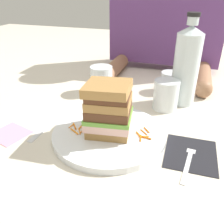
{
  "coord_description": "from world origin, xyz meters",
  "views": [
    {
      "loc": [
        0.17,
        -0.49,
        0.36
      ],
      "look_at": [
        -0.0,
        0.04,
        0.06
      ],
      "focal_mm": 38.99,
      "sensor_mm": 36.0,
      "label": 1
    }
  ],
  "objects": [
    {
      "name": "carrot_shred_5",
      "position": [
        -0.08,
        -0.02,
        0.02
      ],
      "size": [
        0.03,
        0.02,
        0.0
      ],
      "primitive_type": "cylinder",
      "rotation": [
        0.0,
        1.57,
        2.59
      ],
      "color": "orange",
      "rests_on": "main_plate"
    },
    {
      "name": "carrot_shred_3",
      "position": [
        -0.09,
        -0.0,
        0.02
      ],
      "size": [
        0.02,
        0.03,
        0.0
      ],
      "primitive_type": "cylinder",
      "rotation": [
        0.0,
        1.57,
        2.22
      ],
      "color": "orange",
      "rests_on": "main_plate"
    },
    {
      "name": "fork",
      "position": [
        0.2,
        -0.02,
        0.0
      ],
      "size": [
        0.03,
        0.17,
        0.0
      ],
      "color": "silver",
      "rests_on": "napkin_dark"
    },
    {
      "name": "main_plate",
      "position": [
        -0.0,
        0.01,
        0.01
      ],
      "size": [
        0.29,
        0.29,
        0.02
      ],
      "primitive_type": "cylinder",
      "color": "white",
      "rests_on": "ground_plane"
    },
    {
      "name": "carrot_shred_4",
      "position": [
        -0.07,
        -0.02,
        0.02
      ],
      "size": [
        0.02,
        0.02,
        0.0
      ],
      "primitive_type": "cylinder",
      "rotation": [
        0.0,
        1.57,
        2.15
      ],
      "color": "orange",
      "rests_on": "main_plate"
    },
    {
      "name": "juice_glass",
      "position": [
        0.12,
        0.22,
        0.04
      ],
      "size": [
        0.08,
        0.08,
        0.09
      ],
      "color": "white",
      "rests_on": "ground_plane"
    },
    {
      "name": "carrot_shred_6",
      "position": [
        0.08,
        0.0,
        0.02
      ],
      "size": [
        0.01,
        0.03,
        0.0
      ],
      "primitive_type": "cylinder",
      "rotation": [
        0.0,
        1.57,
        4.88
      ],
      "color": "orange",
      "rests_on": "main_plate"
    },
    {
      "name": "carrot_shred_0",
      "position": [
        -0.08,
        0.0,
        0.02
      ],
      "size": [
        0.0,
        0.02,
        0.0
      ],
      "primitive_type": "cylinder",
      "rotation": [
        0.0,
        1.57,
        1.55
      ],
      "color": "orange",
      "rests_on": "main_plate"
    },
    {
      "name": "napkin_pink",
      "position": [
        -0.25,
        -0.06,
        0.0
      ],
      "size": [
        0.11,
        0.1,
        0.0
      ],
      "primitive_type": "cube",
      "rotation": [
        0.0,
        0.0,
        -0.27
      ],
      "color": "pink",
      "rests_on": "ground_plane"
    },
    {
      "name": "carrot_shred_1",
      "position": [
        -0.06,
        -0.01,
        0.02
      ],
      "size": [
        0.01,
        0.03,
        0.0
      ],
      "primitive_type": "cylinder",
      "rotation": [
        0.0,
        1.57,
        1.28
      ],
      "color": "orange",
      "rests_on": "main_plate"
    },
    {
      "name": "carrot_shred_11",
      "position": [
        0.09,
        0.01,
        0.02
      ],
      "size": [
        0.02,
        0.01,
        0.0
      ],
      "primitive_type": "cylinder",
      "rotation": [
        0.0,
        1.57,
        3.5
      ],
      "color": "orange",
      "rests_on": "main_plate"
    },
    {
      "name": "carrot_shred_2",
      "position": [
        -0.1,
        -0.0,
        0.02
      ],
      "size": [
        0.01,
        0.02,
        0.0
      ],
      "primitive_type": "cylinder",
      "rotation": [
        0.0,
        1.57,
        1.4
      ],
      "color": "orange",
      "rests_on": "main_plate"
    },
    {
      "name": "ground_plane",
      "position": [
        0.0,
        0.0,
        0.0
      ],
      "size": [
        3.0,
        3.0,
        0.0
      ],
      "primitive_type": "plane",
      "color": "beige"
    },
    {
      "name": "carrot_shred_8",
      "position": [
        0.09,
        0.01,
        0.02
      ],
      "size": [
        0.03,
        0.01,
        0.0
      ],
      "primitive_type": "cylinder",
      "rotation": [
        0.0,
        1.57,
        6.13
      ],
      "color": "orange",
      "rests_on": "main_plate"
    },
    {
      "name": "empty_tumbler_1",
      "position": [
        -0.12,
        0.27,
        0.05
      ],
      "size": [
        0.08,
        0.08,
        0.09
      ],
      "primitive_type": "cylinder",
      "color": "silver",
      "rests_on": "ground_plane"
    },
    {
      "name": "empty_tumbler_0",
      "position": [
        0.11,
        0.36,
        0.04
      ],
      "size": [
        0.07,
        0.07,
        0.07
      ],
      "primitive_type": "cylinder",
      "color": "silver",
      "rests_on": "ground_plane"
    },
    {
      "name": "napkin_dark",
      "position": [
        0.2,
        0.0,
        0.0
      ],
      "size": [
        0.12,
        0.14,
        0.0
      ],
      "primitive_type": "cube",
      "rotation": [
        0.0,
        0.0,
        0.01
      ],
      "color": "black",
      "rests_on": "ground_plane"
    },
    {
      "name": "knife",
      "position": [
        -0.18,
        0.01,
        0.0
      ],
      "size": [
        0.02,
        0.2,
        0.0
      ],
      "color": "silver",
      "rests_on": "ground_plane"
    },
    {
      "name": "carrot_shred_10",
      "position": [
        0.09,
        0.03,
        0.02
      ],
      "size": [
        0.02,
        0.02,
        0.0
      ],
      "primitive_type": "cylinder",
      "rotation": [
        0.0,
        1.57,
        2.37
      ],
      "color": "orange",
      "rests_on": "main_plate"
    },
    {
      "name": "sandwich",
      "position": [
        -0.0,
        0.01,
        0.08
      ],
      "size": [
        0.12,
        0.12,
        0.13
      ],
      "color": "#A87A42",
      "rests_on": "main_plate"
    },
    {
      "name": "diner_across",
      "position": [
        0.05,
        0.62,
        0.23
      ],
      "size": [
        0.48,
        0.42,
        0.53
      ],
      "color": "#936647",
      "rests_on": "ground_plane"
    },
    {
      "name": "carrot_shred_9",
      "position": [
        0.07,
        0.02,
        0.02
      ],
      "size": [
        0.01,
        0.02,
        0.0
      ],
      "primitive_type": "cylinder",
      "rotation": [
        0.0,
        1.57,
        5.42
      ],
      "color": "orange",
      "rests_on": "main_plate"
    },
    {
      "name": "water_bottle",
      "position": [
        0.16,
        0.28,
        0.13
      ],
      "size": [
        0.08,
        0.08,
        0.28
      ],
      "color": "silver",
      "rests_on": "ground_plane"
    },
    {
      "name": "carrot_shred_7",
      "position": [
        0.09,
        0.04,
        0.02
      ],
      "size": [
        0.02,
        0.02,
        0.0
      ],
      "primitive_type": "cylinder",
      "rotation": [
        0.0,
        1.57,
        2.25
      ],
      "color": "orange",
      "rests_on": "main_plate"
    }
  ]
}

